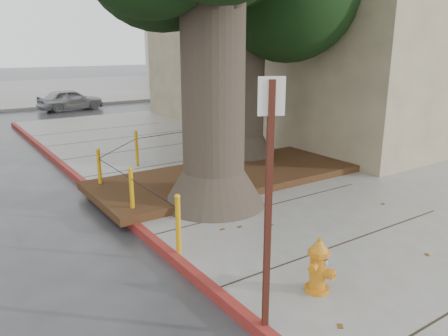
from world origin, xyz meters
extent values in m
plane|color=#28282B|center=(0.00, 0.00, 0.00)|extent=(140.00, 140.00, 0.00)
cube|color=slate|center=(6.00, 2.50, 0.07)|extent=(16.00, 26.00, 0.15)
cube|color=slate|center=(6.00, 30.00, 0.07)|extent=(16.00, 20.00, 0.15)
cube|color=maroon|center=(-2.00, 2.50, 0.07)|extent=(0.14, 26.00, 0.16)
cube|color=black|center=(0.90, 3.90, 0.23)|extent=(6.40, 2.60, 0.16)
cube|color=tan|center=(10.00, 8.50, 5.00)|extent=(12.00, 13.00, 10.00)
cube|color=silver|center=(16.00, 26.00, 4.50)|extent=(10.00, 10.00, 9.00)
cube|color=slate|center=(22.00, 32.00, 6.00)|extent=(12.00, 14.00, 12.00)
cone|color=#4C3F33|center=(-0.30, 2.70, 0.50)|extent=(2.04, 2.04, 0.70)
cylinder|color=#4C3F33|center=(-0.30, 2.70, 2.53)|extent=(1.20, 1.20, 4.22)
cone|color=#4C3F33|center=(2.30, 5.20, 0.50)|extent=(1.77, 1.77, 0.70)
cylinder|color=#4C3F33|center=(2.30, 5.20, 2.32)|extent=(1.04, 1.04, 3.84)
cylinder|color=orange|center=(-1.90, 1.20, 0.60)|extent=(0.08, 0.08, 0.90)
sphere|color=orange|center=(-1.90, 1.20, 1.05)|extent=(0.09, 0.09, 0.09)
cylinder|color=orange|center=(-1.90, 3.00, 0.60)|extent=(0.08, 0.08, 0.90)
sphere|color=orange|center=(-1.90, 3.00, 1.05)|extent=(0.09, 0.09, 0.09)
cylinder|color=orange|center=(-1.90, 4.80, 0.60)|extent=(0.08, 0.08, 0.90)
sphere|color=orange|center=(-1.90, 4.80, 1.05)|extent=(0.09, 0.09, 0.09)
cylinder|color=orange|center=(-0.40, 6.30, 0.60)|extent=(0.08, 0.08, 0.90)
sphere|color=orange|center=(-0.40, 6.30, 1.05)|extent=(0.09, 0.09, 0.09)
cylinder|color=orange|center=(1.80, 6.50, 0.60)|extent=(0.08, 0.08, 0.90)
sphere|color=orange|center=(1.80, 6.50, 1.05)|extent=(0.09, 0.09, 0.09)
cylinder|color=black|center=(-1.90, 2.10, 0.87)|extent=(0.02, 1.80, 0.02)
cylinder|color=black|center=(-1.90, 3.90, 0.87)|extent=(0.02, 1.80, 0.02)
cylinder|color=black|center=(-1.15, 5.55, 0.87)|extent=(1.51, 1.51, 0.02)
cylinder|color=black|center=(0.70, 6.40, 0.87)|extent=(2.20, 0.22, 0.02)
cylinder|color=orange|center=(-0.95, -0.77, 0.18)|extent=(0.41, 0.41, 0.06)
cylinder|color=orange|center=(-0.95, -0.77, 0.44)|extent=(0.28, 0.28, 0.48)
cylinder|color=orange|center=(-0.95, -0.77, 0.69)|extent=(0.37, 0.37, 0.07)
cone|color=orange|center=(-0.95, -0.77, 0.78)|extent=(0.34, 0.34, 0.14)
cylinder|color=orange|center=(-0.95, -0.77, 0.87)|extent=(0.07, 0.07, 0.05)
cylinder|color=orange|center=(-1.07, -0.82, 0.56)|extent=(0.16, 0.13, 0.09)
cylinder|color=orange|center=(-0.83, -0.72, 0.56)|extent=(0.16, 0.13, 0.09)
cylinder|color=orange|center=(-0.90, -0.88, 0.44)|extent=(0.17, 0.17, 0.13)
cube|color=#5999D8|center=(-0.91, -0.87, 0.58)|extent=(0.06, 0.03, 0.07)
cube|color=#471911|center=(-1.95, -0.95, 1.52)|extent=(0.09, 0.09, 2.75)
cube|color=silver|center=(-1.95, -0.95, 2.73)|extent=(0.26, 0.14, 0.38)
imported|color=#A4A4A9|center=(1.30, 18.85, 0.55)|extent=(3.33, 1.60, 1.10)
imported|color=maroon|center=(9.49, 17.88, 0.54)|extent=(3.31, 1.30, 1.07)
camera|label=1|loc=(-4.74, -4.25, 3.21)|focal=35.00mm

